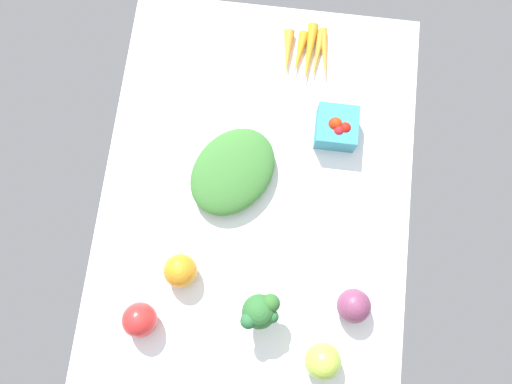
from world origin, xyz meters
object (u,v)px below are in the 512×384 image
(bell_pepper_red, at_px, (140,320))
(red_onion_near_basket, at_px, (354,306))
(heirloom_tomato_green, at_px, (323,361))
(heirloom_tomato_orange, at_px, (180,271))
(berry_basket, at_px, (337,127))
(leafy_greens_clump, at_px, (233,171))
(broccoli_head, at_px, (260,311))
(carrot_bunch, at_px, (306,54))

(bell_pepper_red, distance_m, red_onion_near_basket, 0.49)
(heirloom_tomato_green, bearing_deg, heirloom_tomato_orange, -114.93)
(berry_basket, bearing_deg, leafy_greens_clump, -59.73)
(broccoli_head, relative_size, red_onion_near_basket, 1.50)
(carrot_bunch, bearing_deg, bell_pepper_red, -23.69)
(leafy_greens_clump, relative_size, carrot_bunch, 1.40)
(leafy_greens_clump, relative_size, broccoli_head, 2.02)
(bell_pepper_red, height_order, heirloom_tomato_green, bell_pepper_red)
(leafy_greens_clump, height_order, berry_basket, berry_basket)
(broccoli_head, distance_m, carrot_bunch, 0.67)
(heirloom_tomato_orange, distance_m, berry_basket, 0.51)
(leafy_greens_clump, height_order, red_onion_near_basket, red_onion_near_basket)
(bell_pepper_red, bearing_deg, heirloom_tomato_green, 84.47)
(heirloom_tomato_orange, xyz_separation_m, carrot_bunch, (-0.59, 0.24, -0.03))
(leafy_greens_clump, height_order, heirloom_tomato_orange, heirloom_tomato_orange)
(heirloom_tomato_orange, bearing_deg, heirloom_tomato_green, 65.07)
(leafy_greens_clump, xyz_separation_m, heirloom_tomato_green, (0.41, 0.26, 0.01))
(leafy_greens_clump, bearing_deg, carrot_bunch, 156.41)
(broccoli_head, xyz_separation_m, red_onion_near_basket, (-0.04, 0.21, -0.04))
(heirloom_tomato_green, bearing_deg, red_onion_near_basket, 155.07)
(carrot_bunch, bearing_deg, berry_basket, 24.76)
(berry_basket, relative_size, carrot_bunch, 0.59)
(berry_basket, height_order, heirloom_tomato_green, heirloom_tomato_green)
(leafy_greens_clump, xyz_separation_m, broccoli_head, (0.32, 0.10, 0.05))
(heirloom_tomato_orange, distance_m, red_onion_near_basket, 0.41)
(heirloom_tomato_orange, bearing_deg, carrot_bunch, 158.12)
(heirloom_tomato_orange, height_order, heirloom_tomato_green, heirloom_tomato_green)
(bell_pepper_red, xyz_separation_m, red_onion_near_basket, (-0.09, 0.48, -0.00))
(leafy_greens_clump, distance_m, heirloom_tomato_orange, 0.27)
(leafy_greens_clump, bearing_deg, bell_pepper_red, -23.77)
(red_onion_near_basket, xyz_separation_m, berry_basket, (-0.43, -0.07, -0.00))
(bell_pepper_red, relative_size, berry_basket, 0.86)
(broccoli_head, distance_m, berry_basket, 0.48)
(berry_basket, xyz_separation_m, carrot_bunch, (-0.20, -0.09, -0.02))
(leafy_greens_clump, relative_size, heirloom_tomato_orange, 3.02)
(carrot_bunch, bearing_deg, leafy_greens_clump, -23.59)
(broccoli_head, xyz_separation_m, berry_basket, (-0.46, 0.14, -0.04))
(red_onion_near_basket, bearing_deg, bell_pepper_red, -79.61)
(red_onion_near_basket, relative_size, carrot_bunch, 0.46)
(leafy_greens_clump, bearing_deg, red_onion_near_basket, 47.95)
(broccoli_head, bearing_deg, bell_pepper_red, -79.31)
(broccoli_head, relative_size, carrot_bunch, 0.69)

